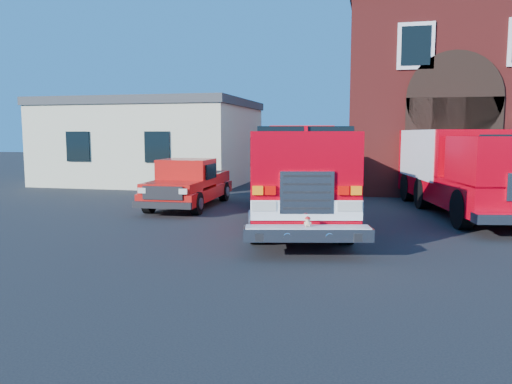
% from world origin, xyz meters
% --- Properties ---
extents(ground, '(100.00, 100.00, 0.00)m').
position_xyz_m(ground, '(0.00, 0.00, 0.00)').
color(ground, black).
rests_on(ground, ground).
extents(parking_stripe_mid, '(0.12, 3.00, 0.01)m').
position_xyz_m(parking_stripe_mid, '(6.50, 4.00, 0.00)').
color(parking_stripe_mid, yellow).
rests_on(parking_stripe_mid, ground).
extents(parking_stripe_far, '(0.12, 3.00, 0.01)m').
position_xyz_m(parking_stripe_far, '(6.50, 7.00, 0.00)').
color(parking_stripe_far, yellow).
rests_on(parking_stripe_far, ground).
extents(side_building, '(10.20, 8.20, 4.35)m').
position_xyz_m(side_building, '(-9.00, 13.00, 2.20)').
color(side_building, beige).
rests_on(side_building, ground).
extents(fire_engine, '(4.44, 9.35, 2.78)m').
position_xyz_m(fire_engine, '(0.24, 2.55, 1.44)').
color(fire_engine, black).
rests_on(fire_engine, ground).
extents(pickup_truck, '(2.07, 5.29, 1.71)m').
position_xyz_m(pickup_truck, '(-3.84, 4.68, 0.81)').
color(pickup_truck, black).
rests_on(pickup_truck, ground).
extents(secondary_truck, '(4.10, 8.72, 2.72)m').
position_xyz_m(secondary_truck, '(5.45, 5.42, 1.48)').
color(secondary_truck, black).
rests_on(secondary_truck, ground).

